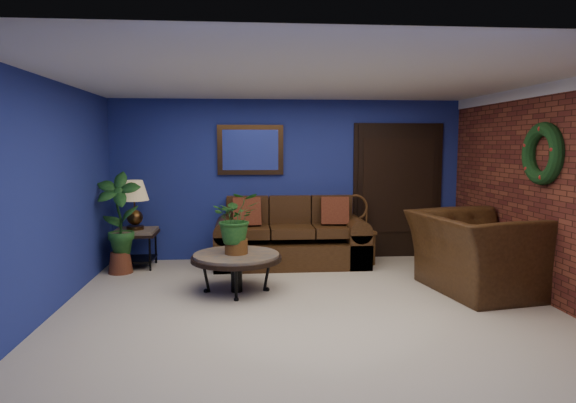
{
  "coord_description": "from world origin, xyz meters",
  "views": [
    {
      "loc": [
        -0.69,
        -5.54,
        1.8
      ],
      "look_at": [
        -0.18,
        0.55,
        1.12
      ],
      "focal_mm": 32.0,
      "sensor_mm": 36.0,
      "label": 1
    }
  ],
  "objects": [
    {
      "name": "floor",
      "position": [
        0.0,
        0.0,
        0.0
      ],
      "size": [
        5.5,
        5.5,
        0.0
      ],
      "primitive_type": "plane",
      "color": "beige",
      "rests_on": "ground"
    },
    {
      "name": "wall_back",
      "position": [
        0.0,
        2.5,
        1.25
      ],
      "size": [
        5.5,
        0.04,
        2.5
      ],
      "primitive_type": "cube",
      "color": "navy",
      "rests_on": "ground"
    },
    {
      "name": "wall_left",
      "position": [
        -2.75,
        0.0,
        1.25
      ],
      "size": [
        0.04,
        5.0,
        2.5
      ],
      "primitive_type": "cube",
      "color": "navy",
      "rests_on": "ground"
    },
    {
      "name": "wall_right_brick",
      "position": [
        2.75,
        0.0,
        1.25
      ],
      "size": [
        0.04,
        5.0,
        2.5
      ],
      "primitive_type": "cube",
      "color": "brown",
      "rests_on": "ground"
    },
    {
      "name": "ceiling",
      "position": [
        0.0,
        0.0,
        2.5
      ],
      "size": [
        5.5,
        5.0,
        0.02
      ],
      "primitive_type": "cube",
      "color": "white",
      "rests_on": "wall_back"
    },
    {
      "name": "crown_molding",
      "position": [
        2.72,
        0.0,
        2.43
      ],
      "size": [
        0.03,
        5.0,
        0.14
      ],
      "primitive_type": "cube",
      "color": "white",
      "rests_on": "wall_right_brick"
    },
    {
      "name": "wall_mirror",
      "position": [
        -0.6,
        2.46,
        1.72
      ],
      "size": [
        1.02,
        0.06,
        0.77
      ],
      "primitive_type": "cube",
      "color": "#482E16",
      "rests_on": "wall_back"
    },
    {
      "name": "closet_door",
      "position": [
        1.75,
        2.47,
        1.05
      ],
      "size": [
        1.44,
        0.06,
        2.18
      ],
      "primitive_type": "cube",
      "color": "black",
      "rests_on": "wall_back"
    },
    {
      "name": "wreath",
      "position": [
        2.69,
        0.05,
        1.7
      ],
      "size": [
        0.16,
        0.72,
        0.72
      ],
      "primitive_type": "torus",
      "rotation": [
        0.0,
        1.57,
        0.0
      ],
      "color": "black",
      "rests_on": "wall_right_brick"
    },
    {
      "name": "sofa",
      "position": [
        -0.01,
        2.09,
        0.33
      ],
      "size": [
        2.26,
        0.98,
        1.02
      ],
      "color": "#432913",
      "rests_on": "ground"
    },
    {
      "name": "coffee_table",
      "position": [
        -0.8,
        0.65,
        0.42
      ],
      "size": [
        1.11,
        1.11,
        0.48
      ],
      "rotation": [
        0.0,
        0.0,
        0.14
      ],
      "color": "#564F4B",
      "rests_on": "ground"
    },
    {
      "name": "end_table",
      "position": [
        -2.3,
        2.05,
        0.43
      ],
      "size": [
        0.62,
        0.62,
        0.56
      ],
      "color": "#564F4B",
      "rests_on": "ground"
    },
    {
      "name": "table_lamp",
      "position": [
        -2.3,
        2.05,
        1.02
      ],
      "size": [
        0.42,
        0.42,
        0.7
      ],
      "color": "#482E16",
      "rests_on": "end_table"
    },
    {
      "name": "side_chair",
      "position": [
        1.02,
        2.13,
        0.58
      ],
      "size": [
        0.48,
        0.48,
        1.04
      ],
      "rotation": [
        0.0,
        0.0,
        0.08
      ],
      "color": "brown",
      "rests_on": "ground"
    },
    {
      "name": "armchair",
      "position": [
        2.15,
        0.4,
        0.48
      ],
      "size": [
        1.54,
        1.69,
        0.97
      ],
      "primitive_type": "imported",
      "rotation": [
        0.0,
        0.0,
        1.75
      ],
      "color": "#432913",
      "rests_on": "ground"
    },
    {
      "name": "coffee_plant",
      "position": [
        -0.8,
        0.65,
        0.89
      ],
      "size": [
        0.63,
        0.56,
        0.76
      ],
      "color": "brown",
      "rests_on": "coffee_table"
    },
    {
      "name": "floor_plant",
      "position": [
        2.35,
        1.92,
        0.42
      ],
      "size": [
        0.37,
        0.31,
        0.82
      ],
      "color": "brown",
      "rests_on": "ground"
    },
    {
      "name": "tall_plant",
      "position": [
        -2.45,
        1.72,
        0.77
      ],
      "size": [
        0.65,
        0.47,
        1.43
      ],
      "color": "brown",
      "rests_on": "ground"
    }
  ]
}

